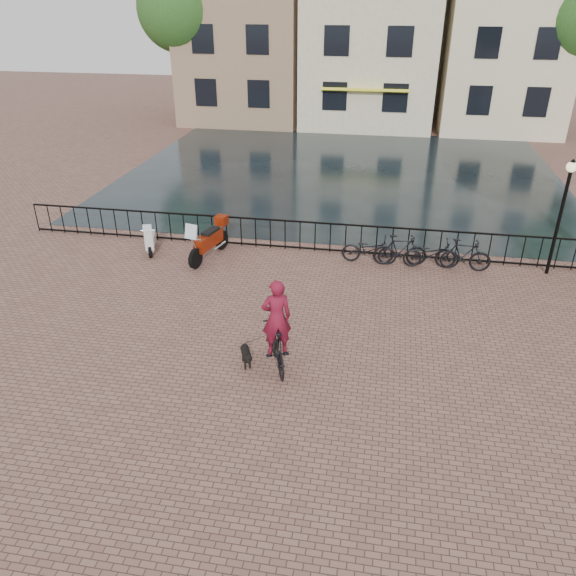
% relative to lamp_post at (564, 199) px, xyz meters
% --- Properties ---
extents(ground, '(100.00, 100.00, 0.00)m').
position_rel_lamp_post_xyz_m(ground, '(-7.20, -7.60, -2.38)').
color(ground, brown).
rests_on(ground, ground).
extents(canal_water, '(20.00, 20.00, 0.00)m').
position_rel_lamp_post_xyz_m(canal_water, '(-7.20, 9.70, -2.38)').
color(canal_water, black).
rests_on(canal_water, ground).
extents(railing, '(20.00, 0.05, 1.02)m').
position_rel_lamp_post_xyz_m(railing, '(-7.20, 0.40, -1.87)').
color(railing, black).
rests_on(railing, ground).
extents(canal_house_left, '(7.50, 9.00, 12.80)m').
position_rel_lamp_post_xyz_m(canal_house_left, '(-14.70, 22.40, 4.02)').
color(canal_house_left, '#896E50').
rests_on(canal_house_left, ground).
extents(canal_house_mid, '(8.00, 9.50, 11.80)m').
position_rel_lamp_post_xyz_m(canal_house_mid, '(-6.70, 22.40, 3.52)').
color(canal_house_mid, '#C1B892').
rests_on(canal_house_mid, ground).
extents(canal_house_right, '(7.00, 9.00, 13.30)m').
position_rel_lamp_post_xyz_m(canal_house_right, '(1.30, 22.40, 4.27)').
color(canal_house_right, beige).
rests_on(canal_house_right, ground).
extents(tree_far_left, '(5.04, 5.04, 9.27)m').
position_rel_lamp_post_xyz_m(tree_far_left, '(-18.20, 19.40, 4.35)').
color(tree_far_left, black).
rests_on(tree_far_left, ground).
extents(lamp_post, '(0.30, 0.30, 3.45)m').
position_rel_lamp_post_xyz_m(lamp_post, '(0.00, 0.00, 0.00)').
color(lamp_post, black).
rests_on(lamp_post, ground).
extents(cyclist, '(1.15, 1.93, 2.55)m').
position_rel_lamp_post_xyz_m(cyclist, '(-7.18, -6.15, -1.41)').
color(cyclist, black).
rests_on(cyclist, ground).
extents(dog, '(0.50, 0.75, 0.49)m').
position_rel_lamp_post_xyz_m(dog, '(-7.87, -6.25, -2.13)').
color(dog, black).
rests_on(dog, ground).
extents(motorcycle, '(1.00, 2.17, 1.51)m').
position_rel_lamp_post_xyz_m(motorcycle, '(-10.46, -0.76, -1.62)').
color(motorcycle, maroon).
rests_on(motorcycle, ground).
extents(scooter, '(0.75, 1.32, 1.18)m').
position_rel_lamp_post_xyz_m(scooter, '(-12.51, -0.58, -1.79)').
color(scooter, silver).
rests_on(scooter, ground).
extents(parked_bike_0, '(1.74, 0.68, 0.90)m').
position_rel_lamp_post_xyz_m(parked_bike_0, '(-5.40, -0.20, -1.93)').
color(parked_bike_0, black).
rests_on(parked_bike_0, ground).
extents(parked_bike_1, '(1.71, 0.66, 1.00)m').
position_rel_lamp_post_xyz_m(parked_bike_1, '(-4.45, -0.20, -1.88)').
color(parked_bike_1, black).
rests_on(parked_bike_1, ground).
extents(parked_bike_2, '(1.76, 0.73, 0.90)m').
position_rel_lamp_post_xyz_m(parked_bike_2, '(-3.50, -0.20, -1.93)').
color(parked_bike_2, black).
rests_on(parked_bike_2, ground).
extents(parked_bike_3, '(1.69, 0.56, 1.00)m').
position_rel_lamp_post_xyz_m(parked_bike_3, '(-2.55, -0.20, -1.88)').
color(parked_bike_3, black).
rests_on(parked_bike_3, ground).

